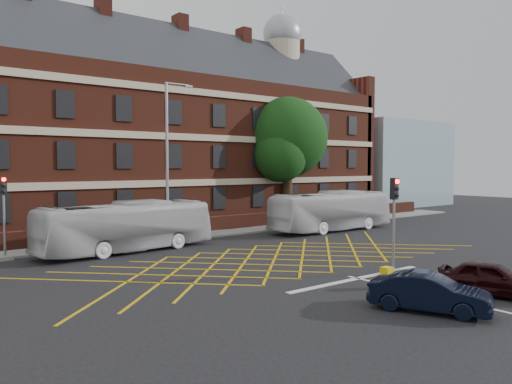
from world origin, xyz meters
TOP-DOWN VIEW (x-y plane):
  - ground at (0.00, 0.00)m, footprint 120.00×120.00m
  - victorian_building at (0.25, 22.00)m, footprint 51.00×12.17m
  - boundary_wall at (0.00, 13.00)m, footprint 56.00×0.50m
  - far_pavement at (0.00, 12.00)m, footprint 60.00×3.00m
  - glass_block at (34.00, 21.00)m, footprint 14.00×10.00m
  - box_junction_hatching at (0.00, 2.00)m, footprint 8.22×8.22m
  - stop_line at (0.00, -3.50)m, footprint 8.00×0.30m
  - bus_left at (-4.96, 8.87)m, footprint 10.31×3.31m
  - bus_right at (10.65, 8.00)m, footprint 10.54×2.57m
  - car_navy at (-1.89, -8.13)m, footprint 2.80×4.07m
  - car_maroon at (1.76, -8.37)m, footprint 2.63×4.04m
  - deciduous_tree at (13.10, 15.71)m, footprint 7.44×7.11m
  - traffic_light_near at (1.89, -3.92)m, footprint 0.70×0.70m
  - traffic_light_far at (-10.87, 10.43)m, footprint 0.70×0.70m
  - street_lamp at (-1.99, 9.56)m, footprint 2.25×1.00m
  - utility_cabinet at (-0.43, -5.32)m, footprint 0.40×0.38m

SIDE VIEW (x-z plane):
  - ground at x=0.00m, z-range 0.00..0.00m
  - box_junction_hatching at x=0.00m, z-range 0.00..0.02m
  - stop_line at x=0.00m, z-range 0.00..0.02m
  - far_pavement at x=0.00m, z-range 0.00..0.12m
  - utility_cabinet at x=-0.43m, z-range 0.00..0.85m
  - boundary_wall at x=0.00m, z-range 0.00..1.10m
  - car_navy at x=-1.89m, z-range 0.00..1.27m
  - car_maroon at x=1.76m, z-range 0.00..1.28m
  - bus_left at x=-4.96m, z-range 0.00..2.82m
  - bus_right at x=10.65m, z-range 0.00..2.93m
  - traffic_light_near at x=1.89m, z-range -0.37..3.90m
  - traffic_light_far at x=-10.87m, z-range -0.37..3.90m
  - street_lamp at x=-1.99m, z-range -1.45..8.35m
  - glass_block at x=34.00m, z-range 0.00..10.00m
  - deciduous_tree at x=13.10m, z-range 1.37..12.25m
  - victorian_building at x=0.25m, z-range -2.36..18.04m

